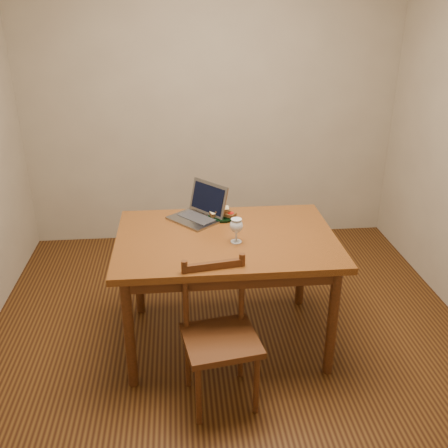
{
  "coord_description": "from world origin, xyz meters",
  "views": [
    {
      "loc": [
        -0.29,
        -2.66,
        2.02
      ],
      "look_at": [
        -0.04,
        0.05,
        0.8
      ],
      "focal_mm": 40.0,
      "sensor_mm": 36.0,
      "label": 1
    }
  ],
  "objects": [
    {
      "name": "laptop",
      "position": [
        -0.17,
        0.29,
        0.8
      ],
      "size": [
        0.4,
        0.41,
        0.22
      ],
      "rotation": [
        0.0,
        0.0,
        -0.85
      ],
      "color": "slate",
      "rests_on": "table"
    },
    {
      "name": "plate",
      "position": [
        -0.03,
        0.28,
        0.75
      ],
      "size": [
        0.18,
        0.18,
        0.02
      ],
      "primitive_type": "cylinder",
      "color": "black",
      "rests_on": "table"
    },
    {
      "name": "sandwich_cheese",
      "position": [
        -0.06,
        0.29,
        0.77
      ],
      "size": [
        0.11,
        0.08,
        0.03
      ],
      "primitive_type": null,
      "rotation": [
        0.0,
        0.0,
        0.23
      ],
      "color": "#381E0C",
      "rests_on": "plate"
    },
    {
      "name": "floor",
      "position": [
        0.0,
        0.0,
        -0.01
      ],
      "size": [
        3.2,
        3.2,
        0.02
      ],
      "primitive_type": "cube",
      "color": "black",
      "rests_on": "ground"
    },
    {
      "name": "front_wall",
      "position": [
        0.0,
        -1.61,
        1.3
      ],
      "size": [
        3.2,
        0.02,
        2.6
      ],
      "primitive_type": "cube",
      "color": "gray",
      "rests_on": "floor"
    },
    {
      "name": "milk_glass",
      "position": [
        0.02,
        -0.08,
        0.81
      ],
      "size": [
        0.08,
        0.08,
        0.15
      ],
      "primitive_type": null,
      "color": "white",
      "rests_on": "table"
    },
    {
      "name": "chair",
      "position": [
        -0.12,
        -0.51,
        0.44
      ],
      "size": [
        0.44,
        0.42,
        0.41
      ],
      "rotation": [
        0.0,
        0.0,
        0.16
      ],
      "color": "#371E0B",
      "rests_on": "floor"
    },
    {
      "name": "sandwich_top",
      "position": [
        -0.03,
        0.28,
        0.79
      ],
      "size": [
        0.1,
        0.07,
        0.03
      ],
      "primitive_type": null,
      "rotation": [
        0.0,
        0.0,
        0.1
      ],
      "color": "#381E0C",
      "rests_on": "plate"
    },
    {
      "name": "sandwich_tomato",
      "position": [
        0.0,
        0.27,
        0.77
      ],
      "size": [
        0.11,
        0.1,
        0.03
      ],
      "primitive_type": null,
      "rotation": [
        0.0,
        0.0,
        -0.59
      ],
      "color": "#381E0C",
      "rests_on": "plate"
    },
    {
      "name": "table",
      "position": [
        -0.03,
        -0.0,
        0.65
      ],
      "size": [
        1.3,
        0.9,
        0.74
      ],
      "color": "#49260C",
      "rests_on": "floor"
    },
    {
      "name": "back_wall",
      "position": [
        0.0,
        1.61,
        1.3
      ],
      "size": [
        3.2,
        0.02,
        2.6
      ],
      "primitive_type": "cube",
      "color": "gray",
      "rests_on": "floor"
    }
  ]
}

